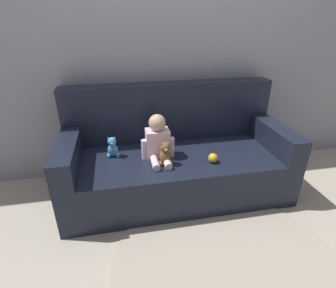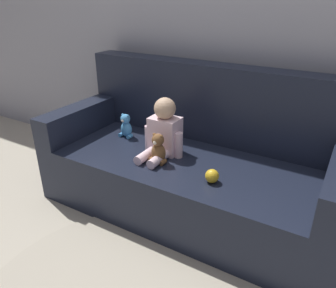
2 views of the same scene
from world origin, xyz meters
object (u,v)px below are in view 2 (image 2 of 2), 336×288
Objects in this scene: plush_toy_side at (126,126)px; couch at (193,163)px; toy_ball at (212,176)px; teddy_bear_brown at (158,149)px; person_baby at (163,132)px.

couch is at bearing 2.19° from plush_toy_side.
plush_toy_side reaches higher than toy_ball.
person_baby is at bearing 107.05° from teddy_bear_brown.
toy_ball is at bearing -7.25° from teddy_bear_brown.
teddy_bear_brown is at bearing -72.95° from person_baby.
teddy_bear_brown reaches higher than toy_ball.
person_baby is 1.93× the size of teddy_bear_brown.
person_baby reaches higher than toy_ball.
couch is 24.60× the size of toy_ball.
plush_toy_side is 2.25× the size of toy_ball.
person_baby is 0.15m from teddy_bear_brown.
person_baby is 0.47m from toy_ball.
toy_ball is (0.26, -0.29, 0.12)m from couch.
couch is at bearing 32.54° from person_baby.
plush_toy_side is at bearing 152.56° from teddy_bear_brown.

